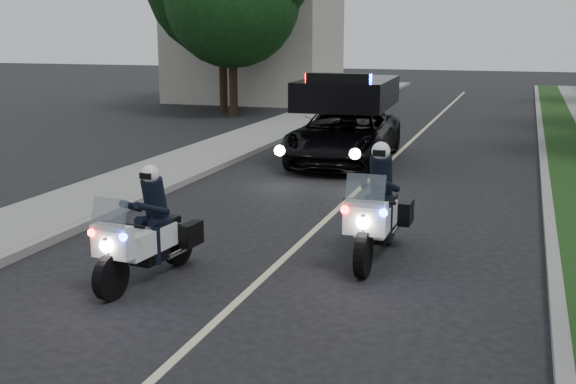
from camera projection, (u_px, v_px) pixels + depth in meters
name	position (u px, v px, depth m)	size (l,w,h in m)	color
ground	(261.00, 280.00, 10.53)	(120.00, 120.00, 0.00)	black
curb_right	(544.00, 170.00, 18.52)	(0.20, 60.00, 0.15)	gray
grass_verge	(573.00, 171.00, 18.31)	(1.20, 60.00, 0.16)	#193814
curb_left	(249.00, 153.00, 21.03)	(0.20, 60.00, 0.15)	gray
sidewalk_left	(214.00, 151.00, 21.37)	(2.00, 60.00, 0.16)	gray
building_far	(254.00, 33.00, 36.91)	(8.00, 6.00, 7.00)	#A8A396
lane_marking	(387.00, 163.00, 19.79)	(0.12, 50.00, 0.01)	#BFB78C
police_moto_left	(149.00, 280.00, 10.53)	(0.70, 2.01, 1.71)	silver
police_moto_right	(376.00, 258.00, 11.53)	(0.77, 2.21, 1.88)	white
police_suv	(344.00, 162.00, 20.04)	(2.56, 5.53, 2.69)	black
bicycle	(376.00, 119.00, 29.92)	(0.59, 1.69, 0.88)	black
cyclist	(376.00, 119.00, 29.92)	(0.57, 0.38, 1.58)	black
tree_left_near	(234.00, 116.00, 30.78)	(5.67, 5.67, 9.45)	#154016
tree_left_far	(224.00, 112.00, 32.35)	(6.66, 6.66, 11.11)	#103310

